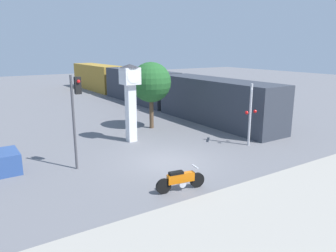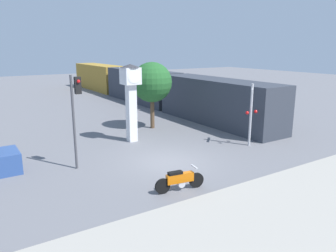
{
  "view_description": "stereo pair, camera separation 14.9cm",
  "coord_description": "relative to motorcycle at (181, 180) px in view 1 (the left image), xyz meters",
  "views": [
    {
      "loc": [
        -8.78,
        -13.37,
        5.78
      ],
      "look_at": [
        0.16,
        0.32,
        1.82
      ],
      "focal_mm": 35.0,
      "sensor_mm": 36.0,
      "label": 1
    },
    {
      "loc": [
        -8.66,
        -13.45,
        5.78
      ],
      "look_at": [
        0.16,
        0.32,
        1.82
      ],
      "focal_mm": 35.0,
      "sensor_mm": 36.0,
      "label": 2
    }
  ],
  "objects": [
    {
      "name": "freight_train",
      "position": [
        9.51,
        21.04,
        1.24
      ],
      "size": [
        2.8,
        36.49,
        3.4
      ],
      "color": "#333842",
      "rests_on": "ground_plane"
    },
    {
      "name": "motorcycle",
      "position": [
        0.0,
        0.0,
        0.0
      ],
      "size": [
        2.18,
        0.56,
        0.97
      ],
      "rotation": [
        0.0,
        0.0,
        -0.16
      ],
      "color": "black",
      "rests_on": "ground_plane"
    },
    {
      "name": "sidewalk_strip",
      "position": [
        1.49,
        -4.0,
        -0.41
      ],
      "size": [
        36.0,
        6.0,
        0.1
      ],
      "color": "#9E998E",
      "rests_on": "ground_plane"
    },
    {
      "name": "ground_plane",
      "position": [
        1.49,
        3.15,
        -0.46
      ],
      "size": [
        120.0,
        120.0,
        0.0
      ],
      "primitive_type": "plane",
      "color": "slate"
    },
    {
      "name": "street_tree",
      "position": [
        4.44,
        9.94,
        2.86
      ],
      "size": [
        2.85,
        2.85,
        4.77
      ],
      "color": "brown",
      "rests_on": "ground_plane"
    },
    {
      "name": "railroad_crossing_signal",
      "position": [
        7.16,
        3.0,
        1.57
      ],
      "size": [
        0.9,
        0.82,
        3.72
      ],
      "color": "#B7B7BC",
      "rests_on": "ground_plane"
    },
    {
      "name": "clock_tower",
      "position": [
        1.64,
        7.67,
        2.71
      ],
      "size": [
        1.21,
        1.21,
        4.79
      ],
      "color": "white",
      "rests_on": "ground_plane"
    },
    {
      "name": "traffic_light",
      "position": [
        -2.65,
        4.8,
        2.64
      ],
      "size": [
        0.5,
        0.35,
        4.54
      ],
      "color": "#47474C",
      "rests_on": "ground_plane"
    }
  ]
}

